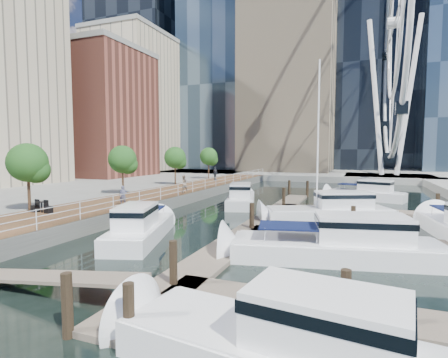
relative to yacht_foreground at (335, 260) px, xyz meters
name	(u,v)px	position (x,y,z in m)	size (l,w,h in m)	color
ground	(137,263)	(-8.34, -3.71, 0.00)	(520.00, 520.00, 0.00)	black
boardwalk	(151,200)	(-17.34, 11.29, 0.50)	(6.00, 60.00, 1.00)	brown
seawall	(179,201)	(-14.34, 11.29, 0.50)	(0.25, 60.00, 1.00)	#595954
land_far	(328,166)	(-8.34, 98.29, 0.50)	(200.00, 114.00, 1.00)	gray
pier	(389,178)	(5.66, 48.29, 0.50)	(14.00, 12.00, 1.00)	gray
railing	(178,190)	(-14.44, 11.29, 1.52)	(0.10, 60.00, 1.05)	white
floating_docks	(336,223)	(-0.37, 6.27, 0.49)	(16.00, 34.00, 2.60)	#6D6051
midrise_condos	(52,95)	(-41.91, 23.10, 13.42)	(19.00, 67.00, 28.00)	#BCAD8E
ferris_wheel	(395,23)	(5.66, 48.29, 25.92)	(5.80, 45.60, 47.80)	white
street_trees	(122,159)	(-19.74, 10.29, 4.29)	(2.60, 42.60, 4.60)	#3F2B1C
yacht_foreground	(335,260)	(0.00, 0.00, 0.00)	(2.81, 10.49, 2.15)	white
pedestrian_near	(123,195)	(-15.60, 4.85, 1.74)	(0.54, 0.35, 1.48)	#50506A
pedestrian_mid	(183,184)	(-15.14, 13.66, 1.85)	(0.83, 0.65, 1.71)	gray
pedestrian_far	(215,174)	(-17.89, 28.39, 1.93)	(1.09, 0.45, 1.85)	#343841
moored_yachts	(324,224)	(-1.28, 8.05, 0.00)	(21.85, 35.57, 11.50)	white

